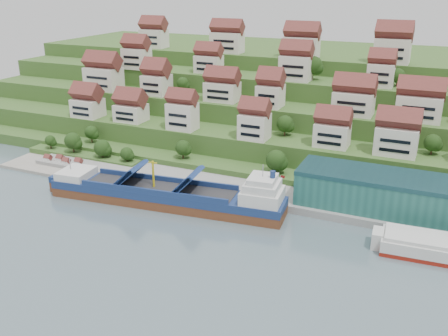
% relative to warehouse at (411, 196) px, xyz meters
% --- Properties ---
extents(ground, '(300.00, 300.00, 0.00)m').
position_rel_warehouse_xyz_m(ground, '(-52.00, -17.00, -7.20)').
color(ground, slate).
rests_on(ground, ground).
extents(quay, '(180.00, 14.00, 2.20)m').
position_rel_warehouse_xyz_m(quay, '(-32.00, -2.00, -6.10)').
color(quay, gray).
rests_on(quay, ground).
extents(pebble_beach, '(45.00, 20.00, 1.00)m').
position_rel_warehouse_xyz_m(pebble_beach, '(-110.00, -5.00, -6.70)').
color(pebble_beach, gray).
rests_on(pebble_beach, ground).
extents(hillside, '(260.00, 128.00, 31.00)m').
position_rel_warehouse_xyz_m(hillside, '(-52.00, 86.55, 3.46)').
color(hillside, '#2D4C1E').
rests_on(hillside, ground).
extents(hillside_village, '(156.22, 64.52, 29.17)m').
position_rel_warehouse_xyz_m(hillside_village, '(-51.07, 43.87, 17.43)').
color(hillside_village, silver).
rests_on(hillside_village, ground).
extents(hillside_trees, '(143.45, 62.53, 30.72)m').
position_rel_warehouse_xyz_m(hillside_trees, '(-59.10, 27.47, 9.34)').
color(hillside_trees, '#224216').
rests_on(hillside_trees, ground).
extents(warehouse, '(60.00, 15.00, 10.00)m').
position_rel_warehouse_xyz_m(warehouse, '(0.00, 0.00, 0.00)').
color(warehouse, '#246259').
rests_on(warehouse, quay).
extents(flagpole, '(1.28, 0.16, 8.00)m').
position_rel_warehouse_xyz_m(flagpole, '(-33.89, -7.00, -0.32)').
color(flagpole, gray).
rests_on(flagpole, quay).
extents(beach_huts, '(14.40, 3.70, 2.20)m').
position_rel_warehouse_xyz_m(beach_huts, '(-112.00, -6.25, -5.10)').
color(beach_huts, white).
rests_on(beach_huts, pebble_beach).
extents(cargo_ship, '(70.07, 18.06, 15.26)m').
position_rel_warehouse_xyz_m(cargo_ship, '(-62.91, -17.42, -4.21)').
color(cargo_ship, brown).
rests_on(cargo_ship, ground).
extents(second_ship, '(26.98, 11.38, 7.66)m').
position_rel_warehouse_xyz_m(second_ship, '(9.04, -16.66, -4.89)').
color(second_ship, maroon).
rests_on(second_ship, ground).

